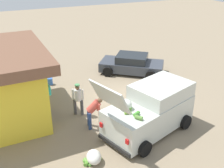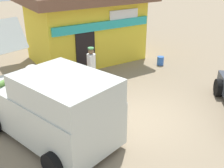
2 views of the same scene
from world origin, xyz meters
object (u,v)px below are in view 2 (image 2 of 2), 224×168
at_px(delivery_van, 52,106).
at_px(vendor_standing, 91,65).
at_px(storefront_bar, 85,24).
at_px(paint_bucket, 160,61).
at_px(customer_bending, 63,75).

distance_m(delivery_van, vendor_standing, 3.52).
relative_size(storefront_bar, paint_bucket, 14.98).
height_order(vendor_standing, paint_bucket, vendor_standing).
bearing_deg(vendor_standing, customer_bending, -166.55).
xyz_separation_m(vendor_standing, paint_bucket, (3.95, 0.58, -0.72)).
height_order(vendor_standing, customer_bending, vendor_standing).
xyz_separation_m(delivery_van, vendor_standing, (2.44, 2.53, -0.09)).
bearing_deg(customer_bending, storefront_bar, 53.85).
xyz_separation_m(customer_bending, paint_bucket, (5.22, 0.88, -0.67)).
relative_size(delivery_van, customer_bending, 3.40).
height_order(delivery_van, paint_bucket, delivery_van).
bearing_deg(customer_bending, paint_bucket, 9.59).
bearing_deg(vendor_standing, storefront_bar, 67.98).
xyz_separation_m(vendor_standing, customer_bending, (-1.28, -0.31, -0.05)).
distance_m(storefront_bar, customer_bending, 4.47).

